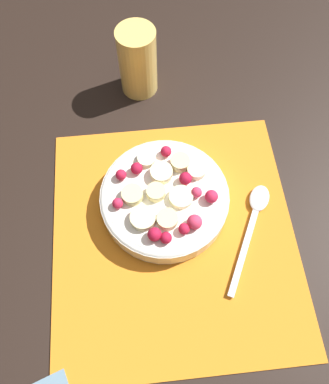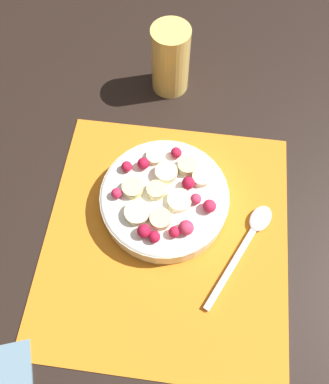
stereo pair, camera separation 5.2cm
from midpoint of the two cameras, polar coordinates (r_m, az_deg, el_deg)
The scene contains 5 objects.
ground_plane at distance 0.55m, azimuth -1.22°, elevation -7.01°, with size 3.00×3.00×0.00m, color black.
placemat at distance 0.55m, azimuth -1.22°, elevation -6.91°, with size 0.38×0.35×0.01m.
fruit_bowl at distance 0.55m, azimuth -2.71°, elevation -1.17°, with size 0.19×0.19×0.06m.
spoon at distance 0.56m, azimuth 11.05°, elevation -3.67°, with size 0.17×0.10×0.01m.
drinking_glass at distance 0.65m, azimuth -6.50°, elevation 18.94°, with size 0.06×0.06×0.12m.
Camera 1 is at (0.17, -0.03, 0.52)m, focal length 35.00 mm.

